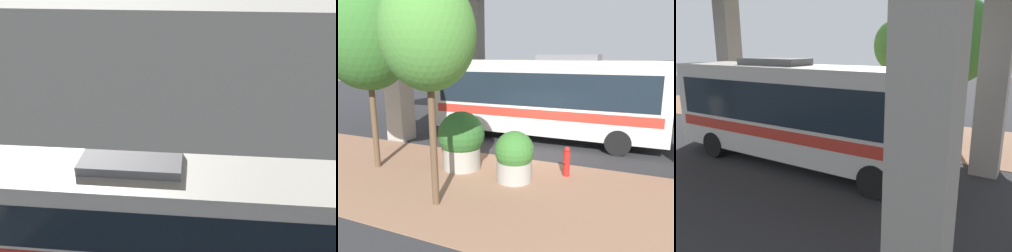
# 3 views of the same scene
# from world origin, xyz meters

# --- Properties ---
(ground_plane) EXTENTS (80.00, 80.00, 0.00)m
(ground_plane) POSITION_xyz_m (0.00, 0.00, 0.00)
(ground_plane) COLOR #2D2D30
(ground_plane) RESTS_ON ground
(sidewalk_strip) EXTENTS (6.00, 40.00, 0.02)m
(sidewalk_strip) POSITION_xyz_m (-3.00, 0.00, 0.01)
(sidewalk_strip) COLOR #936B51
(sidewalk_strip) RESTS_ON ground
(bus) EXTENTS (2.56, 10.31, 3.83)m
(bus) POSITION_xyz_m (3.08, 0.26, 2.07)
(bus) COLOR silver
(bus) RESTS_ON ground
(fire_hydrant) EXTENTS (0.43, 0.21, 0.98)m
(fire_hydrant) POSITION_xyz_m (-1.10, -1.84, 0.50)
(fire_hydrant) COLOR red
(fire_hydrant) RESTS_ON ground
(planter_front) EXTENTS (1.55, 1.55, 1.98)m
(planter_front) POSITION_xyz_m (-1.84, 1.57, 1.00)
(planter_front) COLOR #9E998E
(planter_front) RESTS_ON ground
(planter_middle) EXTENTS (1.20, 1.20, 1.57)m
(planter_middle) POSITION_xyz_m (-2.13, -0.48, 0.77)
(planter_middle) COLOR #9E998E
(planter_middle) RESTS_ON ground
(street_tree_near) EXTENTS (2.26, 2.26, 5.64)m
(street_tree_near) POSITION_xyz_m (-4.49, 0.73, 4.27)
(street_tree_near) COLOR brown
(street_tree_near) RESTS_ON ground
(street_tree_far) EXTENTS (3.03, 3.03, 6.30)m
(street_tree_far) POSITION_xyz_m (-2.90, 4.33, 4.47)
(street_tree_far) COLOR brown
(street_tree_far) RESTS_ON ground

